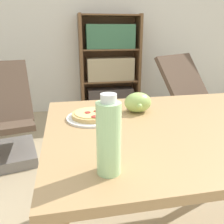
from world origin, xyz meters
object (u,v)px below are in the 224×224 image
object	(u,v)px
pizza_on_plate	(92,116)
lounge_chair_far	(193,107)
grape_bunch	(138,103)
bookshelf	(110,68)
drink_bottle	(109,137)

from	to	relation	value
pizza_on_plate	lounge_chair_far	world-z (taller)	lounge_chair_far
lounge_chair_far	grape_bunch	bearing A→B (deg)	-159.23
pizza_on_plate	bookshelf	world-z (taller)	bookshelf
drink_bottle	bookshelf	distance (m)	2.80
grape_bunch	bookshelf	xyz separation A→B (m)	(0.26, 2.21, -0.15)
pizza_on_plate	drink_bottle	bearing A→B (deg)	-90.24
grape_bunch	lounge_chair_far	world-z (taller)	lounge_chair_far
bookshelf	grape_bunch	bearing A→B (deg)	-96.79
pizza_on_plate	grape_bunch	bearing A→B (deg)	12.36
grape_bunch	lounge_chair_far	distance (m)	1.82
drink_bottle	bookshelf	bearing A→B (deg)	79.33
bookshelf	pizza_on_plate	bearing A→B (deg)	-102.80
grape_bunch	drink_bottle	bearing A→B (deg)	-115.54
lounge_chair_far	bookshelf	size ratio (longest dim) A/B	0.72
drink_bottle	lounge_chair_far	distance (m)	2.39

